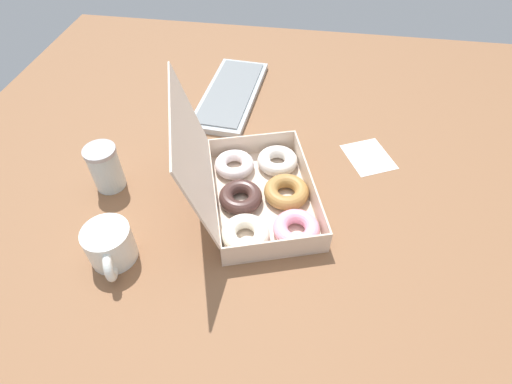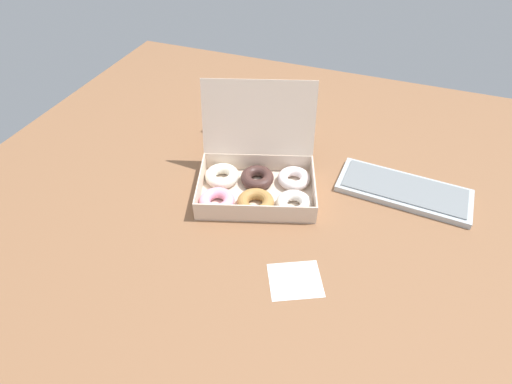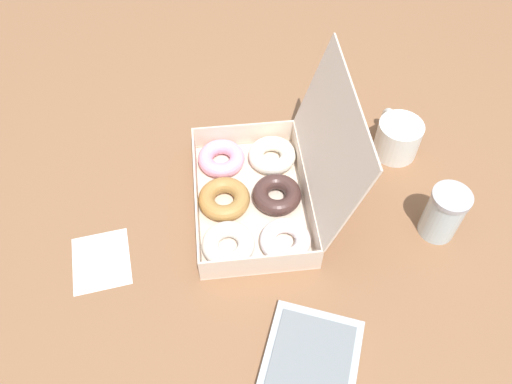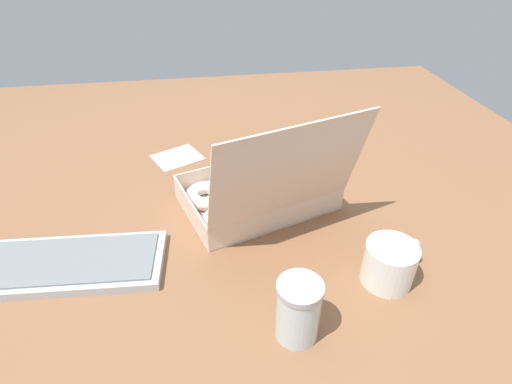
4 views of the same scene
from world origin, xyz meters
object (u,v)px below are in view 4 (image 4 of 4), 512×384
object	(u,v)px
keyboard	(65,264)
glass_jar	(297,310)
coffee_mug	(391,263)
donut_box	(260,193)

from	to	relation	value
keyboard	glass_jar	size ratio (longest dim) A/B	3.40
coffee_mug	glass_jar	size ratio (longest dim) A/B	1.12
coffee_mug	glass_jar	xyz separation A→B (cm)	(20.06, 8.98, 1.48)
keyboard	coffee_mug	distance (cm)	62.31
donut_box	keyboard	distance (cm)	43.59
donut_box	coffee_mug	distance (cm)	33.40
donut_box	coffee_mug	xyz separation A→B (cm)	(-19.91, 26.81, 0.76)
coffee_mug	donut_box	bearing A→B (deg)	-53.40
keyboard	coffee_mug	xyz separation A→B (cm)	(-60.97, 12.41, 3.20)
donut_box	keyboard	world-z (taller)	donut_box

